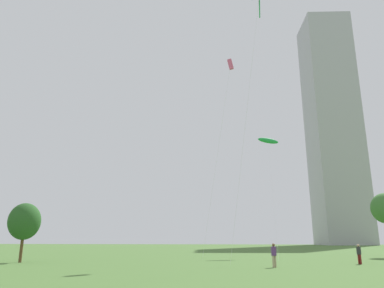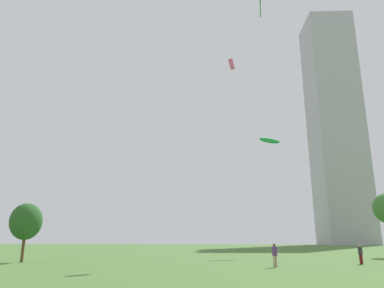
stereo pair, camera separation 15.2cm
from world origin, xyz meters
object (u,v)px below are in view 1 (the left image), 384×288
object	(u,v)px
kite_flying_6	(230,65)
distant_highrise_0	(332,126)
person_standing_2	(274,253)
kite_flying_3	(268,141)
park_tree_0	(24,221)
kite_flying_0	(259,0)
person_standing_0	(359,253)

from	to	relation	value
kite_flying_6	distant_highrise_0	distance (m)	108.83
person_standing_2	kite_flying_3	size ratio (longest dim) A/B	0.11
person_standing_2	kite_flying_6	bearing A→B (deg)	72.19
kite_flying_6	park_tree_0	size ratio (longest dim) A/B	4.26
kite_flying_0	distant_highrise_0	distance (m)	114.76
person_standing_0	distant_highrise_0	size ratio (longest dim) A/B	0.02
kite_flying_3	distant_highrise_0	world-z (taller)	distant_highrise_0
kite_flying_0	kite_flying_3	distance (m)	21.06
park_tree_0	person_standing_2	bearing A→B (deg)	-7.91
person_standing_0	distant_highrise_0	xyz separation A→B (m)	(27.13, 105.18, 43.42)
person_standing_2	kite_flying_3	bearing A→B (deg)	50.68
park_tree_0	distant_highrise_0	bearing A→B (deg)	61.92
person_standing_2	kite_flying_0	world-z (taller)	kite_flying_0
person_standing_0	kite_flying_3	bearing A→B (deg)	-20.58
person_standing_2	distant_highrise_0	xyz separation A→B (m)	(34.63, 109.74, 43.35)
kite_flying_6	park_tree_0	bearing A→B (deg)	-160.04
kite_flying_3	person_standing_0	bearing A→B (deg)	-71.35
person_standing_0	park_tree_0	size ratio (longest dim) A/B	0.31
kite_flying_6	person_standing_2	bearing A→B (deg)	-73.79
person_standing_2	kite_flying_0	xyz separation A→B (m)	(0.08, 2.11, 23.56)
person_standing_0	kite_flying_0	bearing A→B (deg)	69.06
person_standing_0	kite_flying_0	size ratio (longest dim) A/B	0.06
person_standing_2	kite_flying_6	distance (m)	23.35
person_standing_2	park_tree_0	xyz separation A→B (m)	(-22.26, 3.09, 2.63)
distant_highrise_0	park_tree_0	bearing A→B (deg)	-123.43
kite_flying_6	park_tree_0	world-z (taller)	kite_flying_6
park_tree_0	distant_highrise_0	distance (m)	127.55
kite_flying_6	park_tree_0	distance (m)	27.47
kite_flying_0	kite_flying_3	size ratio (longest dim) A/B	1.60
park_tree_0	person_standing_0	bearing A→B (deg)	2.82
park_tree_0	kite_flying_3	bearing A→B (deg)	36.47
kite_flying_0	distant_highrise_0	world-z (taller)	distant_highrise_0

